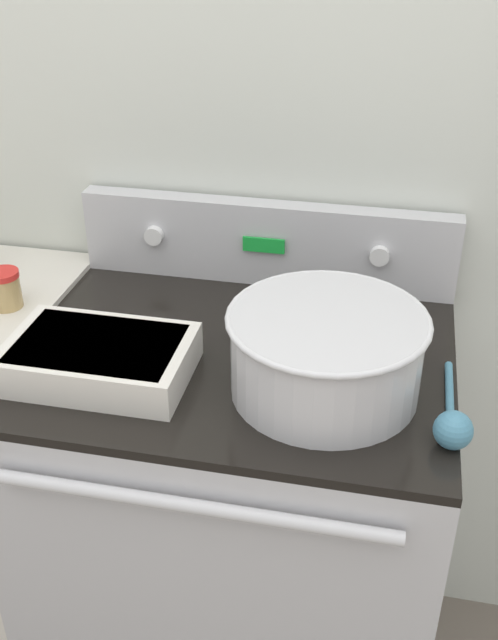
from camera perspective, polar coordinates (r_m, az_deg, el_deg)
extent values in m
cube|color=silver|center=(1.61, 1.85, 13.34)|extent=(8.00, 0.05, 2.50)
cube|color=#BCBCC1|center=(1.73, -0.79, -15.99)|extent=(0.81, 0.63, 0.94)
cube|color=black|center=(1.42, -0.92, -2.63)|extent=(0.81, 0.63, 0.02)
cylinder|color=silver|center=(1.21, -4.51, -13.93)|extent=(0.66, 0.02, 0.02)
cube|color=#BCBCC1|center=(1.62, 1.34, 5.90)|extent=(0.81, 0.05, 0.18)
cylinder|color=white|center=(1.65, -7.27, 6.39)|extent=(0.04, 0.02, 0.04)
cylinder|color=white|center=(1.57, 9.91, 4.83)|extent=(0.04, 0.02, 0.04)
cube|color=green|center=(1.59, 1.13, 5.73)|extent=(0.09, 0.01, 0.03)
cylinder|color=silver|center=(1.28, 5.88, -2.61)|extent=(0.32, 0.32, 0.15)
torus|color=silver|center=(1.24, 6.05, 0.08)|extent=(0.34, 0.34, 0.01)
cylinder|color=beige|center=(1.25, 6.01, -0.43)|extent=(0.30, 0.30, 0.02)
cube|color=silver|center=(1.36, -11.35, -2.91)|extent=(0.32, 0.21, 0.07)
cube|color=#B2894C|center=(1.35, -11.42, -2.38)|extent=(0.29, 0.19, 0.04)
cylinder|color=teal|center=(1.32, 15.05, -5.95)|extent=(0.01, 0.22, 0.01)
sphere|color=teal|center=(1.22, 15.29, -8.10)|extent=(0.06, 0.06, 0.06)
cylinder|color=tan|center=(1.60, -18.07, 2.06)|extent=(0.06, 0.06, 0.07)
cylinder|color=red|center=(1.58, -18.30, 3.32)|extent=(0.07, 0.07, 0.01)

